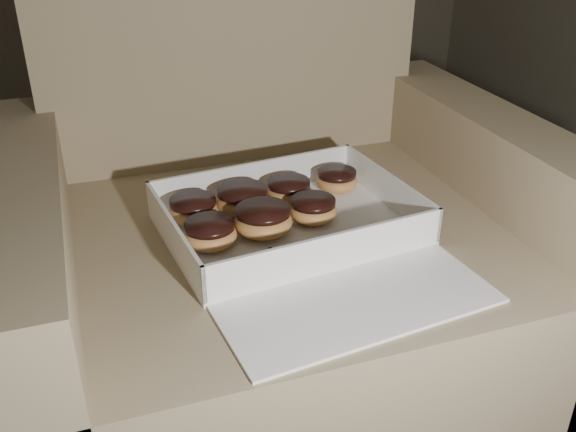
% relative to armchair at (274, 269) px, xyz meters
% --- Properties ---
extents(armchair, '(0.94, 0.79, 0.98)m').
position_rel_armchair_xyz_m(armchair, '(0.00, 0.00, 0.00)').
color(armchair, '#978360').
rests_on(armchair, floor).
extents(bakery_box, '(0.44, 0.50, 0.07)m').
position_rel_armchair_xyz_m(bakery_box, '(0.01, -0.13, 0.14)').
color(bakery_box, white).
rests_on(bakery_box, armchair).
extents(donut_a, '(0.08, 0.08, 0.04)m').
position_rel_armchair_xyz_m(donut_a, '(0.04, -0.08, 0.16)').
color(donut_a, '#E4954F').
rests_on(donut_a, bakery_box).
extents(donut_b, '(0.08, 0.08, 0.04)m').
position_rel_armchair_xyz_m(donut_b, '(0.03, 0.00, 0.16)').
color(donut_b, '#E4954F').
rests_on(donut_b, bakery_box).
extents(donut_c, '(0.08, 0.08, 0.04)m').
position_rel_armchair_xyz_m(donut_c, '(-0.14, -0.11, 0.16)').
color(donut_c, '#E4954F').
rests_on(donut_c, bakery_box).
extents(donut_d, '(0.09, 0.09, 0.05)m').
position_rel_armchair_xyz_m(donut_d, '(-0.06, -0.01, 0.16)').
color(donut_d, '#E4954F').
rests_on(donut_d, bakery_box).
extents(donut_e, '(0.08, 0.08, 0.04)m').
position_rel_armchair_xyz_m(donut_e, '(-0.15, -0.02, 0.16)').
color(donut_e, '#E4954F').
rests_on(donut_e, bakery_box).
extents(donut_f, '(0.08, 0.08, 0.04)m').
position_rel_armchair_xyz_m(donut_f, '(0.13, 0.02, 0.16)').
color(donut_f, '#E4954F').
rests_on(donut_f, bakery_box).
extents(donut_g, '(0.10, 0.10, 0.05)m').
position_rel_armchair_xyz_m(donut_g, '(-0.05, -0.10, 0.16)').
color(donut_g, '#E4954F').
rests_on(donut_g, bakery_box).
extents(crumb_a, '(0.01, 0.01, 0.00)m').
position_rel_armchair_xyz_m(crumb_a, '(-0.05, -0.15, 0.14)').
color(crumb_a, black).
rests_on(crumb_a, bakery_box).
extents(crumb_b, '(0.01, 0.01, 0.00)m').
position_rel_armchair_xyz_m(crumb_b, '(-0.17, -0.14, 0.14)').
color(crumb_b, black).
rests_on(crumb_b, bakery_box).
extents(crumb_c, '(0.01, 0.01, 0.00)m').
position_rel_armchair_xyz_m(crumb_c, '(-0.07, -0.22, 0.14)').
color(crumb_c, black).
rests_on(crumb_c, bakery_box).
extents(crumb_d, '(0.01, 0.01, 0.00)m').
position_rel_armchair_xyz_m(crumb_d, '(-0.11, -0.20, 0.14)').
color(crumb_d, black).
rests_on(crumb_d, bakery_box).
extents(crumb_e, '(0.01, 0.01, 0.00)m').
position_rel_armchair_xyz_m(crumb_e, '(-0.17, -0.18, 0.14)').
color(crumb_e, black).
rests_on(crumb_e, bakery_box).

